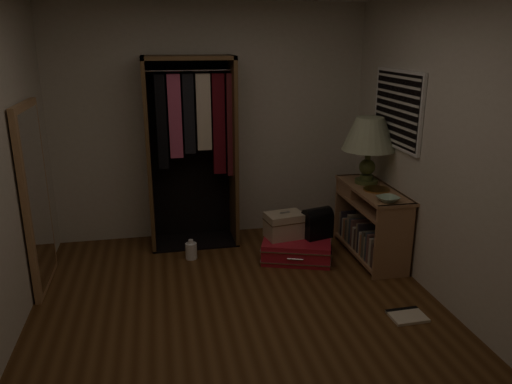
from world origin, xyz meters
TOP-DOWN VIEW (x-y plane):
  - ground at (0.00, 0.00)m, footprint 4.00×4.00m
  - room_walls at (0.08, 0.04)m, footprint 3.52×4.02m
  - console_bookshelf at (1.53, 1.05)m, footprint 0.42×1.12m
  - open_wardrobe at (-0.22, 1.77)m, footprint 0.97×0.50m
  - floor_mirror at (-1.70, 1.00)m, footprint 0.06×0.80m
  - pink_suitcase at (0.76, 1.07)m, footprint 0.84×0.72m
  - train_case at (0.65, 1.16)m, footprint 0.43×0.33m
  - black_bag at (0.98, 1.10)m, footprint 0.33×0.26m
  - table_lamp at (1.54, 1.20)m, footprint 0.72×0.72m
  - brass_tray at (1.54, 0.93)m, footprint 0.28×0.28m
  - ceramic_bowl at (1.49, 0.57)m, footprint 0.24×0.24m
  - white_jug at (-0.32, 1.30)m, footprint 0.12×0.12m
  - floor_book at (1.35, -0.21)m, footprint 0.30×0.24m

SIDE VIEW (x-z plane):
  - ground at x=0.00m, z-range 0.00..0.00m
  - floor_book at x=1.35m, z-range 0.00..0.03m
  - white_jug at x=-0.32m, z-range -0.02..0.19m
  - pink_suitcase at x=0.76m, z-range 0.00..0.22m
  - train_case at x=0.65m, z-range 0.21..0.49m
  - black_bag at x=0.98m, z-range 0.22..0.54m
  - console_bookshelf at x=1.53m, z-range 0.01..0.76m
  - brass_tray at x=1.54m, z-range 0.75..0.77m
  - ceramic_bowl at x=1.49m, z-range 0.75..0.80m
  - floor_mirror at x=-1.70m, z-range 0.00..1.70m
  - open_wardrobe at x=-0.22m, z-range 0.18..2.23m
  - table_lamp at x=1.54m, z-range 0.91..1.61m
  - room_walls at x=0.08m, z-range 0.20..2.80m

